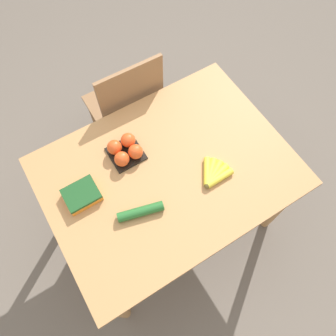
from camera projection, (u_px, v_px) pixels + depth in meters
ground_plane at (168, 216)px, 2.29m from camera, size 12.00×12.00×0.00m
dining_table at (168, 179)px, 1.71m from camera, size 1.21×0.90×0.75m
chair at (128, 109)px, 2.09m from camera, size 0.42×0.40×0.97m
banana_bunch at (214, 174)px, 1.59m from camera, size 0.16×0.15×0.03m
tomato_pack at (125, 150)px, 1.62m from camera, size 0.16×0.16×0.08m
carrot_bag at (82, 195)px, 1.53m from camera, size 0.16×0.13×0.05m
cucumber_near at (141, 212)px, 1.50m from camera, size 0.22×0.10×0.05m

